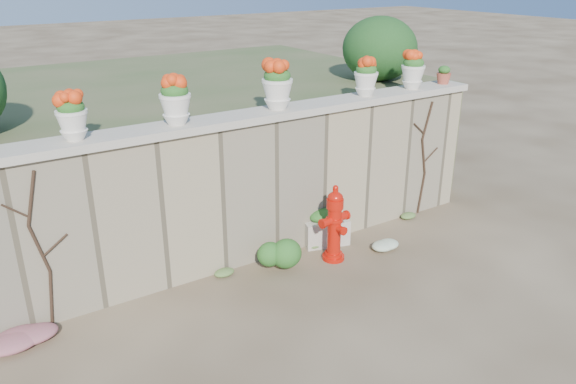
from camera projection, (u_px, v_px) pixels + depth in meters
ground at (319, 318)px, 6.67m from camera, size 80.00×80.00×0.00m
stone_wall at (244, 193)px, 7.69m from camera, size 8.00×0.40×2.00m
wall_cap at (242, 118)px, 7.30m from camera, size 8.10×0.52×0.10m
raised_fill at (159, 137)px, 10.18m from camera, size 9.00×6.00×2.00m
back_shrub_right at (380, 49)px, 9.76m from camera, size 1.30×1.30×1.10m
vine_left at (41, 249)px, 6.18m from camera, size 0.60×0.04×1.91m
vine_right at (424, 157)px, 9.15m from camera, size 0.60×0.04×1.91m
fire_hydrant at (335, 223)px, 7.81m from camera, size 0.48×0.34×1.12m
planter_box at (325, 227)px, 8.39m from camera, size 0.75×0.55×0.56m
green_shrub at (279, 252)px, 7.60m from camera, size 0.62×0.56×0.59m
magenta_clump at (26, 335)px, 6.20m from camera, size 0.82×0.54×0.22m
white_flowers at (388, 244)px, 8.26m from camera, size 0.46×0.37×0.17m
urn_pot_1 at (72, 116)px, 6.12m from camera, size 0.34×0.34×0.54m
urn_pot_2 at (175, 100)px, 6.72m from camera, size 0.38×0.38×0.60m
urn_pot_3 at (277, 85)px, 7.44m from camera, size 0.41×0.41×0.65m
urn_pot_4 at (366, 77)px, 8.23m from camera, size 0.35×0.35×0.56m
urn_pot_5 at (413, 70)px, 8.70m from camera, size 0.37×0.37×0.58m
terracotta_pot at (444, 76)px, 9.12m from camera, size 0.24×0.24×0.28m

